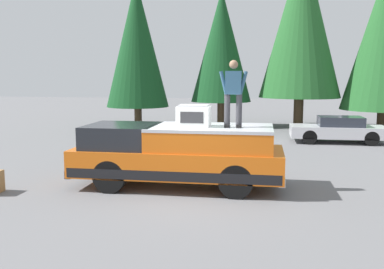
{
  "coord_description": "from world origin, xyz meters",
  "views": [
    {
      "loc": [
        -10.64,
        -1.75,
        2.96
      ],
      "look_at": [
        0.96,
        0.14,
        1.35
      ],
      "focal_mm": 40.44,
      "sensor_mm": 36.0,
      "label": 1
    }
  ],
  "objects_px": {
    "pickup_truck": "(178,155)",
    "parked_car_silver": "(338,130)",
    "compressor_unit": "(194,116)",
    "person_on_truck_bed": "(233,92)"
  },
  "relations": [
    {
      "from": "pickup_truck",
      "to": "parked_car_silver",
      "type": "xyz_separation_m",
      "value": [
        8.66,
        -5.53,
        -0.29
      ]
    },
    {
      "from": "compressor_unit",
      "to": "parked_car_silver",
      "type": "distance_m",
      "value": 10.23
    },
    {
      "from": "person_on_truck_bed",
      "to": "parked_car_silver",
      "type": "xyz_separation_m",
      "value": [
        8.81,
        -4.08,
        -1.97
      ]
    },
    {
      "from": "pickup_truck",
      "to": "person_on_truck_bed",
      "type": "xyz_separation_m",
      "value": [
        -0.16,
        -1.45,
        1.68
      ]
    },
    {
      "from": "compressor_unit",
      "to": "parked_car_silver",
      "type": "bearing_deg",
      "value": -30.15
    },
    {
      "from": "compressor_unit",
      "to": "pickup_truck",
      "type": "bearing_deg",
      "value": 75.94
    },
    {
      "from": "person_on_truck_bed",
      "to": "parked_car_silver",
      "type": "relative_size",
      "value": 0.41
    },
    {
      "from": "pickup_truck",
      "to": "parked_car_silver",
      "type": "distance_m",
      "value": 10.28
    },
    {
      "from": "pickup_truck",
      "to": "person_on_truck_bed",
      "type": "distance_m",
      "value": 2.23
    },
    {
      "from": "compressor_unit",
      "to": "person_on_truck_bed",
      "type": "xyz_separation_m",
      "value": [
        -0.05,
        -1.02,
        0.62
      ]
    }
  ]
}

